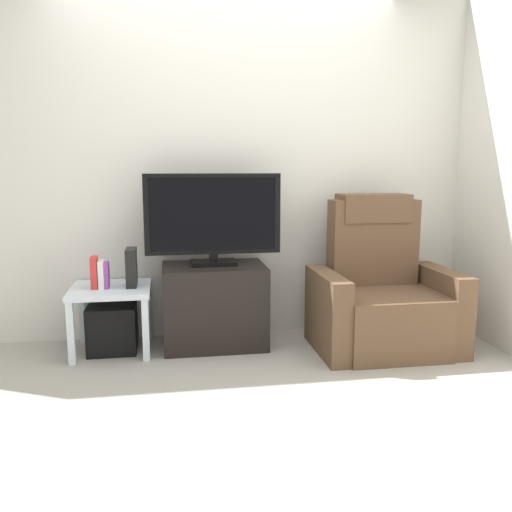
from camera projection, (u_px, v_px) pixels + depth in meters
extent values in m
plane|color=#9E998E|center=(250.00, 389.00, 3.11)|extent=(6.40, 6.40, 0.00)
cube|color=silver|center=(227.00, 164.00, 4.00)|extent=(6.40, 0.06, 2.60)
cube|color=black|center=(214.00, 305.00, 3.84)|extent=(0.72, 0.50, 0.59)
cube|color=black|center=(217.00, 297.00, 3.59)|extent=(0.67, 0.02, 0.02)
cube|color=black|center=(217.00, 291.00, 3.63)|extent=(0.34, 0.11, 0.04)
cube|color=black|center=(214.00, 263.00, 3.81)|extent=(0.32, 0.20, 0.03)
cube|color=black|center=(214.00, 257.00, 3.80)|extent=(0.06, 0.04, 0.05)
cube|color=black|center=(213.00, 214.00, 3.75)|extent=(0.96, 0.05, 0.56)
cube|color=black|center=(213.00, 214.00, 3.73)|extent=(0.88, 0.01, 0.51)
cube|color=brown|center=(384.00, 320.00, 3.76)|extent=(0.70, 0.72, 0.42)
cube|color=brown|center=(373.00, 242.00, 3.94)|extent=(0.64, 0.20, 0.62)
cube|color=brown|center=(373.00, 208.00, 3.92)|extent=(0.50, 0.26, 0.20)
cube|color=brown|center=(327.00, 313.00, 3.68)|extent=(0.14, 0.68, 0.56)
cube|color=brown|center=(440.00, 308.00, 3.82)|extent=(0.14, 0.68, 0.56)
cube|color=silver|center=(111.00, 289.00, 3.69)|extent=(0.54, 0.54, 0.04)
cube|color=silver|center=(71.00, 334.00, 3.46)|extent=(0.04, 0.04, 0.42)
cube|color=silver|center=(146.00, 330.00, 3.54)|extent=(0.04, 0.04, 0.42)
cube|color=silver|center=(82.00, 314.00, 3.93)|extent=(0.04, 0.04, 0.42)
cube|color=silver|center=(148.00, 311.00, 4.00)|extent=(0.04, 0.04, 0.42)
cube|color=black|center=(113.00, 328.00, 3.74)|extent=(0.33, 0.33, 0.33)
cube|color=red|center=(95.00, 273.00, 3.64)|extent=(0.04, 0.12, 0.22)
cube|color=white|center=(102.00, 274.00, 3.65)|extent=(0.04, 0.11, 0.19)
cube|color=purple|center=(107.00, 275.00, 3.65)|extent=(0.03, 0.11, 0.18)
cube|color=black|center=(131.00, 267.00, 3.70)|extent=(0.07, 0.20, 0.26)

